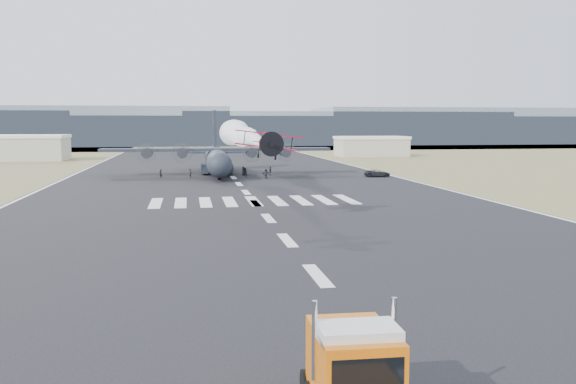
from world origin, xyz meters
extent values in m
plane|color=black|center=(0.00, 0.00, 0.00)|extent=(500.00, 500.00, 0.00)
cube|color=olive|center=(0.00, 230.00, 0.00)|extent=(500.00, 80.00, 0.00)
cube|color=slate|center=(-65.00, 260.00, 8.50)|extent=(150.00, 50.00, 17.00)
cube|color=slate|center=(0.00, 260.00, 6.50)|extent=(150.00, 50.00, 13.00)
cube|color=slate|center=(65.00, 260.00, 7.50)|extent=(150.00, 50.00, 15.00)
cube|color=slate|center=(130.00, 260.00, 8.50)|extent=(150.00, 50.00, 17.00)
cube|color=#A3A191|center=(-52.00, 145.00, 3.00)|extent=(24.00, 14.00, 6.00)
cube|color=white|center=(-52.00, 145.00, 6.30)|extent=(24.50, 14.50, 0.80)
cube|color=#A3A191|center=(46.00, 150.00, 2.60)|extent=(20.00, 12.00, 5.20)
cube|color=white|center=(46.00, 150.00, 5.50)|extent=(20.50, 12.50, 0.80)
cube|color=orange|center=(-3.02, -8.13, 2.16)|extent=(2.50, 1.83, 2.16)
cube|color=black|center=(-3.04, -8.96, 2.50)|extent=(2.16, 0.18, 0.88)
cube|color=silver|center=(-3.01, -7.83, 3.28)|extent=(2.49, 1.64, 0.49)
cube|color=orange|center=(-2.97, -6.36, 1.86)|extent=(2.50, 2.03, 2.55)
cylinder|color=black|center=(-1.81, -5.22, 0.54)|extent=(0.42, 1.09, 1.08)
cylinder|color=#B10B2C|center=(-0.10, 36.00, 7.69)|extent=(1.03, 5.48, 0.99)
sphere|color=black|center=(-0.10, 36.22, 8.07)|extent=(0.77, 0.77, 0.77)
cylinder|color=black|center=(-0.07, 33.37, 7.69)|extent=(1.10, 0.67, 1.10)
cylinder|color=black|center=(-0.07, 32.99, 7.69)|extent=(2.41, 0.05, 2.41)
cube|color=#B10B2C|center=(-0.09, 35.56, 7.31)|extent=(6.55, 1.15, 0.91)
cube|color=#B10B2C|center=(-0.09, 35.24, 8.62)|extent=(6.76, 1.15, 0.94)
cube|color=#B10B2C|center=(-0.12, 38.52, 8.24)|extent=(0.12, 0.99, 1.10)
cube|color=#B10B2C|center=(-0.12, 38.52, 7.69)|extent=(2.20, 0.79, 0.09)
cylinder|color=black|center=(-0.97, 35.12, 6.38)|extent=(0.14, 0.48, 0.48)
cylinder|color=black|center=(0.79, 35.13, 6.38)|extent=(0.14, 0.48, 0.48)
sphere|color=white|center=(-0.12, 38.74, 7.69)|extent=(0.77, 0.77, 0.77)
sphere|color=white|center=(-0.14, 41.37, 7.72)|extent=(1.00, 1.00, 1.00)
sphere|color=white|center=(-0.16, 44.00, 7.76)|extent=(1.23, 1.23, 1.23)
sphere|color=white|center=(-0.19, 46.63, 7.79)|extent=(1.47, 1.47, 1.47)
sphere|color=white|center=(-0.21, 49.25, 7.82)|extent=(1.70, 1.70, 1.70)
sphere|color=white|center=(-0.23, 51.88, 7.85)|extent=(1.94, 1.94, 1.94)
sphere|color=white|center=(-0.25, 54.51, 7.89)|extent=(2.17, 2.17, 2.17)
sphere|color=white|center=(-0.28, 57.14, 7.92)|extent=(2.40, 2.40, 2.40)
sphere|color=white|center=(-0.30, 59.77, 7.95)|extent=(2.64, 2.64, 2.64)
sphere|color=white|center=(-0.32, 62.40, 7.99)|extent=(2.87, 2.87, 2.87)
sphere|color=white|center=(-0.34, 65.03, 8.02)|extent=(3.10, 3.10, 3.10)
sphere|color=white|center=(-0.37, 67.66, 8.05)|extent=(3.34, 3.34, 3.34)
sphere|color=white|center=(-0.39, 70.28, 8.08)|extent=(3.57, 3.57, 3.57)
sphere|color=white|center=(-0.41, 72.91, 8.12)|extent=(3.80, 3.80, 3.80)
sphere|color=white|center=(-0.43, 75.54, 8.15)|extent=(4.04, 4.04, 4.04)
sphere|color=white|center=(-0.46, 78.17, 8.18)|extent=(4.27, 4.27, 4.27)
cylinder|color=#202730|center=(-2.56, 91.21, 2.78)|extent=(4.77, 29.96, 4.27)
sphere|color=#202730|center=(-2.81, 76.27, 2.78)|extent=(4.27, 4.27, 4.27)
cone|color=#202730|center=(-2.31, 106.16, 2.78)|extent=(4.38, 6.48, 4.27)
cube|color=#202730|center=(-2.58, 90.15, 4.80)|extent=(42.77, 5.20, 0.53)
cylinder|color=#202730|center=(-15.40, 89.83, 4.27)|extent=(1.99, 4.09, 1.92)
cylinder|color=#3F3F44|center=(-15.43, 87.69, 4.27)|extent=(3.63, 0.11, 3.63)
cylinder|color=#202730|center=(-8.99, 89.72, 4.27)|extent=(1.99, 4.09, 1.92)
cylinder|color=#3F3F44|center=(-9.03, 87.58, 4.27)|extent=(3.63, 0.11, 3.63)
cylinder|color=#202730|center=(3.81, 89.51, 4.27)|extent=(1.99, 4.09, 1.92)
cylinder|color=#3F3F44|center=(3.78, 87.37, 4.27)|extent=(3.63, 0.11, 3.63)
cylinder|color=#202730|center=(10.22, 89.40, 4.27)|extent=(1.99, 4.09, 1.92)
cylinder|color=#3F3F44|center=(10.18, 87.26, 4.27)|extent=(3.63, 0.11, 3.63)
cube|color=#202730|center=(-2.35, 104.02, 8.11)|extent=(0.72, 4.81, 8.54)
cube|color=#202730|center=(-2.34, 104.56, 3.63)|extent=(15.00, 3.45, 0.37)
cube|color=#202730|center=(-4.89, 92.32, 1.17)|extent=(1.39, 6.43, 1.71)
cylinder|color=black|center=(-4.89, 92.32, 0.59)|extent=(0.55, 1.18, 1.17)
cube|color=#202730|center=(-0.20, 92.24, 1.17)|extent=(1.39, 6.43, 1.71)
cylinder|color=black|center=(-0.20, 92.24, 0.59)|extent=(0.55, 1.18, 1.17)
cylinder|color=black|center=(-2.76, 79.47, 0.48)|extent=(0.44, 0.97, 0.96)
imported|color=black|center=(26.07, 81.37, 0.66)|extent=(4.94, 2.67, 1.32)
imported|color=black|center=(-7.63, 85.01, 0.82)|extent=(0.70, 0.75, 1.64)
imported|color=black|center=(-0.97, 83.80, 0.81)|extent=(0.91, 0.89, 1.62)
imported|color=black|center=(5.59, 81.28, 0.86)|extent=(1.19, 1.08, 1.71)
imported|color=black|center=(7.18, 87.43, 0.83)|extent=(0.55, 1.00, 1.67)
imported|color=black|center=(2.24, 88.26, 0.83)|extent=(0.90, 0.95, 1.67)
imported|color=black|center=(5.60, 81.73, 0.83)|extent=(1.56, 1.25, 1.65)
imported|color=black|center=(-12.87, 85.36, 0.79)|extent=(0.73, 0.75, 1.58)
imported|color=black|center=(2.15, 84.14, 0.83)|extent=(0.82, 0.52, 1.67)
camera|label=1|loc=(-8.07, -25.23, 9.65)|focal=38.00mm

